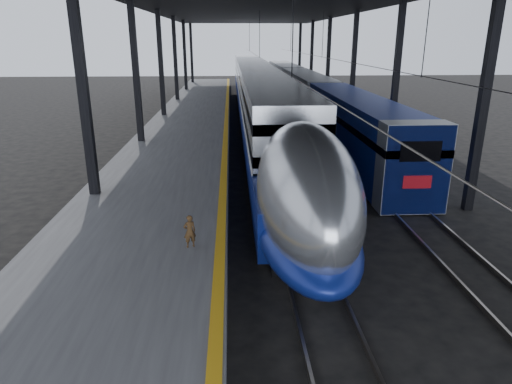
{
  "coord_description": "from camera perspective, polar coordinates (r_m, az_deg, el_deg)",
  "views": [
    {
      "loc": [
        -0.3,
        -12.59,
        6.84
      ],
      "look_at": [
        0.47,
        1.8,
        2.0
      ],
      "focal_mm": 32.0,
      "sensor_mm": 36.0,
      "label": 1
    }
  ],
  "objects": [
    {
      "name": "child",
      "position": [
        13.54,
        -8.3,
        -4.87
      ],
      "size": [
        0.43,
        0.35,
        1.0
      ],
      "primitive_type": "imported",
      "rotation": [
        0.0,
        0.0,
        3.5
      ],
      "color": "#472F17",
      "rests_on": "platform"
    },
    {
      "name": "ground",
      "position": [
        14.33,
        -1.53,
        -9.95
      ],
      "size": [
        160.0,
        160.0,
        0.0
      ],
      "primitive_type": "plane",
      "color": "black",
      "rests_on": "ground"
    },
    {
      "name": "tgv_train",
      "position": [
        41.33,
        0.14,
        12.01
      ],
      "size": [
        3.18,
        65.2,
        4.56
      ],
      "color": "#B2B5BA",
      "rests_on": "ground"
    },
    {
      "name": "rails",
      "position": [
        33.63,
        5.23,
        6.88
      ],
      "size": [
        6.52,
        80.0,
        0.16
      ],
      "color": "slate",
      "rests_on": "ground"
    },
    {
      "name": "yellow_strip",
      "position": [
        33.11,
        -3.76,
        8.36
      ],
      "size": [
        0.3,
        80.0,
        0.01
      ],
      "primitive_type": "cube",
      "color": "gold",
      "rests_on": "platform"
    },
    {
      "name": "platform",
      "position": [
        33.36,
        -8.6,
        7.39
      ],
      "size": [
        6.0,
        80.0,
        1.0
      ],
      "primitive_type": "cube",
      "color": "#4C4C4F",
      "rests_on": "ground"
    },
    {
      "name": "second_train",
      "position": [
        45.04,
        6.42,
        12.14
      ],
      "size": [
        2.72,
        56.05,
        3.75
      ],
      "color": "navy",
      "rests_on": "ground"
    },
    {
      "name": "canopy",
      "position": [
        32.75,
        0.85,
        22.54
      ],
      "size": [
        18.0,
        75.0,
        9.47
      ],
      "color": "black",
      "rests_on": "ground"
    }
  ]
}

